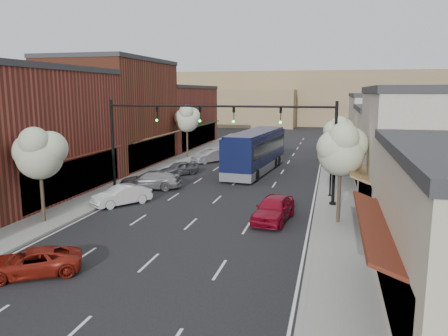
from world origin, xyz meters
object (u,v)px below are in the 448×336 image
Objects in this scene: red_hatchback at (274,208)px; parked_car_e at (210,156)px; signal_mast_right at (299,137)px; parked_car_a at (32,262)px; tree_left_far at (187,118)px; tree_right_near at (342,148)px; lamp_post_far at (332,134)px; parked_car_c at (150,180)px; tree_left_near at (39,152)px; lamp_post_near at (331,157)px; coach_bus at (256,151)px; parked_car_d at (179,168)px; tree_right_far at (339,131)px; parked_car_b at (122,195)px; signal_mast_left at (142,133)px.

red_hatchback reaches higher than parked_car_e.
parked_car_a is (-9.82, -14.40, -4.07)m from signal_mast_right.
tree_left_far is 1.53× the size of parked_car_a.
tree_right_near is 24.11m from lamp_post_far.
tree_right_near is 16.11m from parked_car_c.
red_hatchback is (-3.20, -24.27, -2.23)m from lamp_post_far.
signal_mast_right reaches higher than parked_car_a.
tree_left_near is 24.23m from parked_car_e.
signal_mast_right is 1.85× the size of lamp_post_near.
tree_right_near reaches higher than parked_car_e.
tree_right_near is 1.44× the size of parked_car_e.
coach_bus reaches higher than parked_car_a.
red_hatchback is at bearing -176.73° from tree_right_near.
signal_mast_right is 1.69× the size of parked_car_c.
red_hatchback is (-3.20, -6.77, -2.23)m from lamp_post_near.
coach_bus is 3.49× the size of parked_car_d.
lamp_post_near is at bearing 15.65° from parked_car_d.
lamp_post_far is 1.19× the size of parked_car_d.
parked_car_c is 1.31× the size of parked_car_d.
signal_mast_right is 1.44× the size of tree_left_near.
coach_bus is 7.50m from parked_car_d.
lamp_post_near is 1.07× the size of parked_car_e.
tree_right_far reaches higher than parked_car_b.
tree_right_near is 5.25m from red_hatchback.
lamp_post_far is 0.34× the size of coach_bus.
tree_right_far is 0.95× the size of tree_left_near.
tree_right_far is 1.36× the size of parked_car_a.
parked_car_a is at bearing -140.50° from tree_right_near.
parked_car_a is 1.07× the size of parked_car_d.
tree_left_near is at bearing -146.67° from lamp_post_near.
lamp_post_far reaches higher than parked_car_b.
tree_right_far is at bearing 50.31° from tree_left_near.
tree_left_near is 19.25m from lamp_post_near.
parked_car_e is (3.27, -2.25, -3.92)m from tree_left_far.
signal_mast_right reaches higher than parked_car_e.
parked_car_b is at bearing -179.54° from red_hatchback.
lamp_post_near is (2.18, 2.50, -1.62)m from signal_mast_right.
red_hatchback is at bearing 28.30° from parked_car_b.
parked_car_b is (-14.25, 1.08, -3.79)m from tree_right_near.
parked_car_e is (-0.78, 30.09, 0.13)m from parked_car_a.
lamp_post_near is at bearing -93.31° from tree_right_far.
lamp_post_far is at bearing 7.30° from tree_left_far.
tree_right_far is 17.69m from parked_car_c.
tree_left_far is at bearing 98.35° from signal_mast_left.
tree_left_near is 0.93× the size of tree_left_far.
parked_car_e is at bearing 82.15° from tree_left_near.
lamp_post_far is (-0.55, 8.06, -0.99)m from tree_right_far.
parked_car_b is at bearing -109.33° from coach_bus.
lamp_post_near is at bearing 48.95° from signal_mast_right.
tree_left_far is at bearing 155.69° from parked_car_a.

